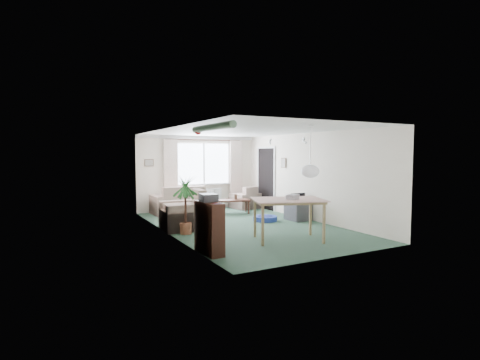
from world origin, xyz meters
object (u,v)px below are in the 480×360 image
armchair_corner (245,197)px  dining_table (288,220)px  houseplant (185,204)px  tv_cube (298,210)px  pet_bed (265,218)px  coffee_table (234,206)px  sofa (180,199)px  bookshelf (209,228)px  armchair_left (183,209)px

armchair_corner → dining_table: 4.72m
houseplant → tv_cube: (3.35, 0.25, -0.41)m
tv_cube → pet_bed: bearing=160.3°
coffee_table → houseplant: (-2.32, -2.13, 0.47)m
armchair_corner → houseplant: bearing=33.3°
tv_cube → sofa: bearing=132.6°
bookshelf → tv_cube: bookshelf is taller
coffee_table → tv_cube: bearing=-61.4°
dining_table → tv_cube: bearing=48.4°
armchair_corner → tv_cube: bearing=85.4°
coffee_table → dining_table: dining_table is taller
bookshelf → tv_cube: size_ratio=1.60×
bookshelf → houseplant: (0.19, 1.80, 0.20)m
coffee_table → tv_cube: (1.03, -1.88, 0.06)m
bookshelf → houseplant: houseplant is taller
dining_table → sofa: bearing=100.4°
dining_table → pet_bed: dining_table is taller
armchair_corner → coffee_table: armchair_corner is taller
dining_table → tv_cube: (1.65, 1.86, -0.16)m
armchair_corner → tv_cube: 2.65m
coffee_table → dining_table: size_ratio=0.69×
armchair_corner → coffee_table: bearing=33.7°
bookshelf → dining_table: 1.90m
armchair_left → coffee_table: armchair_left is taller
tv_cube → coffee_table: bearing=118.2°
armchair_corner → dining_table: size_ratio=0.60×
bookshelf → houseplant: size_ratio=0.70×
armchair_corner → houseplant: 4.27m
pet_bed → tv_cube: bearing=-19.2°
sofa → armchair_corner: (2.26, -0.02, -0.05)m
bookshelf → pet_bed: (2.66, 2.36, -0.41)m
coffee_table → bookshelf: bearing=-122.6°
armchair_left → houseplant: bearing=-9.5°
coffee_table → armchair_left: bearing=-144.6°
sofa → armchair_left: (-0.72, -2.32, 0.05)m
sofa → houseplant: 3.05m
houseplant → pet_bed: size_ratio=2.08×
sofa → armchair_corner: size_ratio=2.05×
armchair_left → houseplant: houseplant is taller
coffee_table → pet_bed: coffee_table is taller
houseplant → coffee_table: bearing=42.6°
tv_cube → houseplant: bearing=-176.2°
armchair_left → pet_bed: size_ratio=1.62×
sofa → bookshelf: 4.83m
armchair_left → houseplant: size_ratio=0.78×
houseplant → dining_table: bearing=-43.4°
sofa → dining_table: bearing=98.9°
sofa → pet_bed: 2.87m
armchair_corner → pet_bed: bearing=64.9°
coffee_table → bookshelf: 4.67m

